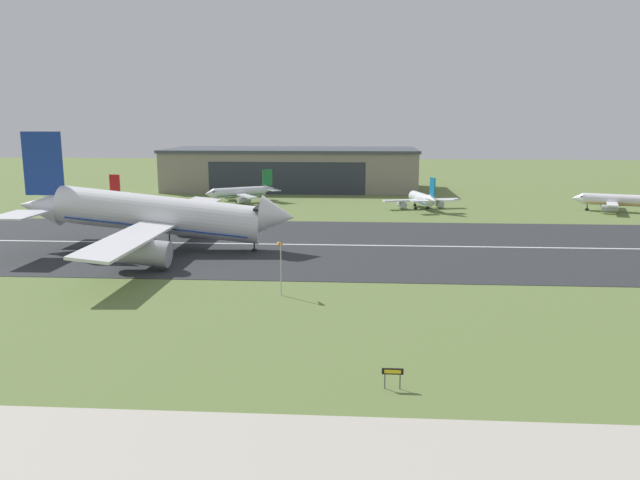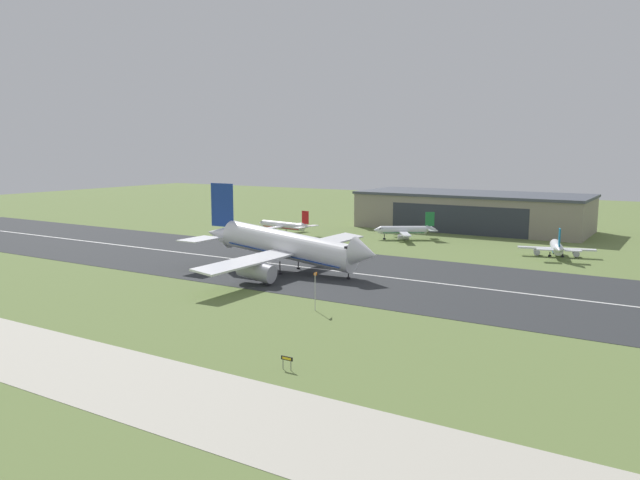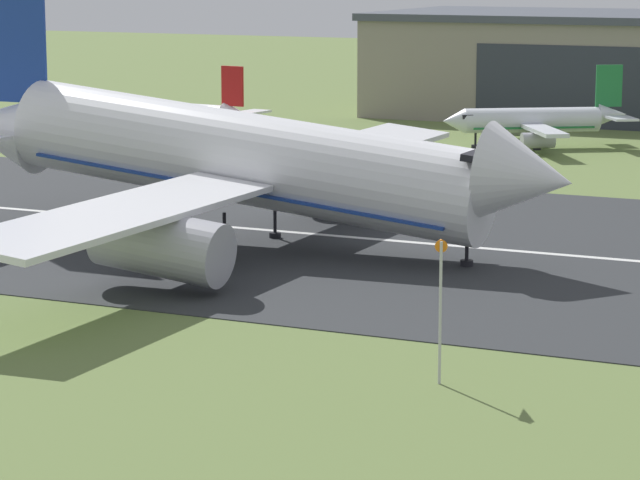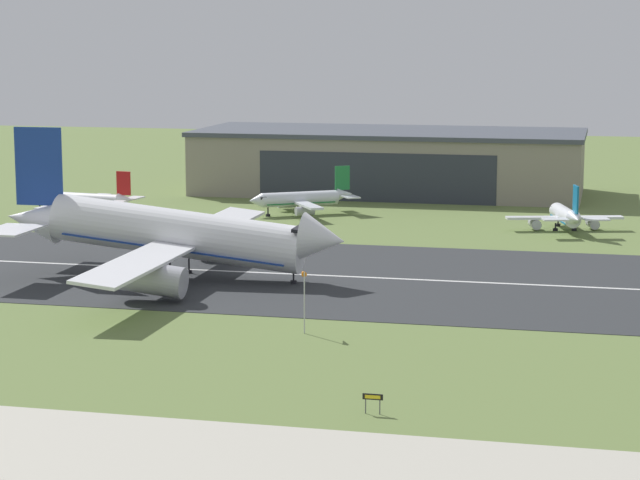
# 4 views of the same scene
# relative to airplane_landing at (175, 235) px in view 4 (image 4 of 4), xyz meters

# --- Properties ---
(ground_plane) EXTENTS (604.47, 604.47, 0.00)m
(ground_plane) POSITION_rel_airplane_landing_xyz_m (15.88, -46.99, -5.91)
(ground_plane) COLOR olive
(runway_strip) EXTENTS (364.47, 51.34, 0.06)m
(runway_strip) POSITION_rel_airplane_landing_xyz_m (15.88, 6.22, -5.88)
(runway_strip) COLOR #2B2D30
(runway_strip) RESTS_ON ground_plane
(runway_centreline) EXTENTS (328.02, 0.70, 0.01)m
(runway_centreline) POSITION_rel_airplane_landing_xyz_m (15.88, 6.22, -5.85)
(runway_centreline) COLOR silver
(runway_centreline) RESTS_ON runway_strip
(taxiway_road) EXTENTS (273.35, 16.99, 0.05)m
(taxiway_road) POSITION_rel_airplane_landing_xyz_m (15.88, -67.19, -5.89)
(taxiway_road) COLOR #B2AD9E
(taxiway_road) RESTS_ON ground_plane
(hangar_building) EXTENTS (78.97, 31.98, 12.90)m
(hangar_building) POSITION_rel_airplane_landing_xyz_m (11.98, 97.30, 0.55)
(hangar_building) COLOR gray
(hangar_building) RESTS_ON ground_plane
(airplane_landing) EXTENTS (47.97, 61.08, 19.95)m
(airplane_landing) POSITION_rel_airplane_landing_xyz_m (0.00, 0.00, 0.00)
(airplane_landing) COLOR white
(airplane_landing) RESTS_ON ground_plane
(airplane_parked_west) EXTENTS (23.08, 22.11, 8.48)m
(airplane_parked_west) POSITION_rel_airplane_landing_xyz_m (-36.75, 50.82, -2.98)
(airplane_parked_west) COLOR white
(airplane_parked_west) RESTS_ON ground_plane
(airplane_parked_centre) EXTENTS (19.86, 19.61, 8.64)m
(airplane_parked_centre) POSITION_rel_airplane_landing_xyz_m (2.01, 61.70, -3.07)
(airplane_parked_centre) COLOR silver
(airplane_parked_centre) RESTS_ON ground_plane
(airplane_parked_east) EXTENTS (19.43, 18.14, 8.42)m
(airplane_parked_east) POSITION_rel_airplane_landing_xyz_m (49.33, 53.43, -3.40)
(airplane_parked_east) COLOR silver
(airplane_parked_east) RESTS_ON ground_plane
(windsock_pole) EXTENTS (1.22, 2.03, 6.86)m
(windsock_pole) POSITION_rel_airplane_landing_xyz_m (23.98, -25.55, 0.11)
(windsock_pole) COLOR #B7B7BC
(windsock_pole) RESTS_ON ground_plane
(runway_sign) EXTENTS (1.78, 0.13, 1.79)m
(runway_sign) POSITION_rel_airplane_landing_xyz_m (37.03, -53.47, -4.54)
(runway_sign) COLOR #4C4C51
(runway_sign) RESTS_ON ground_plane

